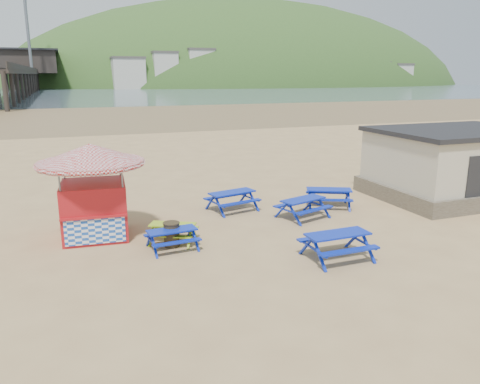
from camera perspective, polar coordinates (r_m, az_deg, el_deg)
name	(u,v)px	position (r m, az deg, el deg)	size (l,w,h in m)	color
ground	(255,227)	(17.56, 1.81, -4.28)	(400.00, 400.00, 0.00)	tan
wet_sand	(110,114)	(70.90, -15.57, 9.15)	(400.00, 400.00, 0.00)	brown
sea	(79,90)	(185.58, -19.01, 11.68)	(400.00, 400.00, 0.00)	#465865
picnic_table_blue_a	(232,201)	(19.55, -0.96, -1.11)	(2.22, 1.94, 0.81)	#0B25B6
picnic_table_blue_b	(329,198)	(20.44, 10.75, -0.71)	(2.35, 2.18, 0.79)	#0B25B6
picnic_table_blue_c	(303,208)	(18.71, 7.66, -1.97)	(2.23, 1.99, 0.78)	#0B25B6
picnic_table_blue_d	(172,239)	(15.46, -8.26, -5.71)	(1.69, 1.41, 0.67)	#0B25B6
picnic_table_blue_e	(337,246)	(14.79, 11.76, -6.46)	(2.01, 1.63, 0.83)	#0B25B6
picnic_table_yellow	(173,233)	(16.09, -8.18, -4.96)	(1.93, 1.81, 0.64)	#94C70D
ice_cream_kiosk	(92,179)	(16.79, -17.56, 1.53)	(3.97, 3.97, 3.29)	#A7151B
litter_bin	(172,234)	(15.69, -8.34, -5.09)	(0.56, 0.56, 0.82)	#3B2F1A
amenity_block	(457,163)	(23.85, 24.91, 3.22)	(7.40, 5.40, 3.15)	#665B4C
pier	(26,75)	(193.97, -24.68, 12.87)	(24.00, 220.00, 39.29)	black
headland_town	(247,103)	(263.79, 0.90, 10.78)	(264.00, 144.00, 108.00)	#2D4C1E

